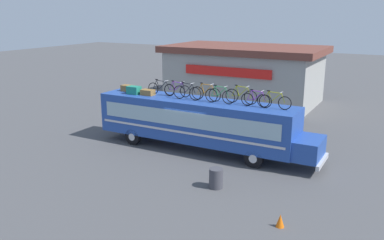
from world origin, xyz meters
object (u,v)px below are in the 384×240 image
Objects in this scene: rooftop_bicycle_1 at (161,89)px; rooftop_bicycle_7 at (256,100)px; traffic_cone at (280,221)px; rooftop_bicycle_6 at (241,96)px; rooftop_bicycle_3 at (187,92)px; rooftop_bicycle_8 at (274,101)px; rooftop_bicycle_4 at (206,93)px; trash_bin at (216,178)px; luggage_bag_3 at (148,92)px; luggage_bag_2 at (134,90)px; luggage_bag_1 at (128,88)px; rooftop_bicycle_5 at (220,96)px; bus at (199,121)px; rooftop_bicycle_2 at (177,90)px.

rooftop_bicycle_1 is 1.10× the size of rooftop_bicycle_7.
rooftop_bicycle_6 is at bearing 123.44° from traffic_cone.
rooftop_bicycle_3 is 0.98× the size of rooftop_bicycle_8.
rooftop_bicycle_4 is 0.99× the size of rooftop_bicycle_6.
traffic_cone is at bearing -61.66° from rooftop_bicycle_7.
luggage_bag_3 is at bearing 148.04° from trash_bin.
luggage_bag_2 is 0.46× the size of rooftop_bicycle_7.
rooftop_bicycle_6 reaches higher than rooftop_bicycle_4.
luggage_bag_3 is at bearing -178.11° from rooftop_bicycle_7.
luggage_bag_3 is at bearing -179.19° from rooftop_bicycle_3.
rooftop_bicycle_3 is at bearing 2.48° from luggage_bag_2.
trash_bin is at bearing -104.98° from rooftop_bicycle_8.
rooftop_bicycle_6 reaches higher than luggage_bag_3.
luggage_bag_1 is 0.41× the size of rooftop_bicycle_1.
luggage_bag_2 is 7.40m from rooftop_bicycle_7.
luggage_bag_3 is (0.90, 0.11, -0.07)m from luggage_bag_2.
rooftop_bicycle_8 is (2.86, 0.20, -0.02)m from rooftop_bicycle_5.
luggage_bag_1 is 5.35m from rooftop_bicycle_4.
luggage_bag_3 is 0.42× the size of rooftop_bicycle_8.
luggage_bag_3 is 0.84× the size of trash_bin.
bus is 17.12× the size of luggage_bag_3.
traffic_cone is (10.65, -5.71, -2.82)m from luggage_bag_2.
rooftop_bicycle_3 is at bearing 140.70° from traffic_cone.
traffic_cone is at bearing -44.98° from rooftop_bicycle_4.
rooftop_bicycle_5 is 0.96× the size of rooftop_bicycle_6.
trash_bin is at bearing -66.46° from rooftop_bicycle_5.
luggage_bag_1 is at bearing 178.89° from rooftop_bicycle_7.
rooftop_bicycle_6 is (4.85, 0.18, 0.02)m from rooftop_bicycle_1.
rooftop_bicycle_8 is (4.81, 0.24, -0.03)m from rooftop_bicycle_3.
rooftop_bicycle_4 is (2.92, -0.05, 0.02)m from rooftop_bicycle_1.
rooftop_bicycle_6 is 1.87m from rooftop_bicycle_8.
rooftop_bicycle_5 reaches higher than luggage_bag_2.
rooftop_bicycle_8 is at bearing 4.03° from rooftop_bicycle_7.
trash_bin is 3.97m from traffic_cone.
luggage_bag_2 is 0.44× the size of rooftop_bicycle_3.
luggage_bag_2 reaches higher than traffic_cone.
rooftop_bicycle_6 is at bearing 99.34° from trash_bin.
bus is at bearing -179.75° from rooftop_bicycle_7.
rooftop_bicycle_2 reaches higher than traffic_cone.
rooftop_bicycle_8 is at bearing 2.15° from luggage_bag_3.
luggage_bag_2 is 0.85× the size of trash_bin.
bus is 7.25× the size of rooftop_bicycle_8.
rooftop_bicycle_6 reaches higher than trash_bin.
rooftop_bicycle_8 is at bearing -2.52° from rooftop_bicycle_2.
rooftop_bicycle_7 is at bearing 3.99° from rooftop_bicycle_5.
rooftop_bicycle_7 is 7.47m from traffic_cone.
rooftop_bicycle_3 reaches higher than luggage_bag_2.
traffic_cone is at bearing -28.20° from luggage_bag_2.
rooftop_bicycle_5 is 0.98× the size of rooftop_bicycle_8.
rooftop_bicycle_7 is 3.33× the size of traffic_cone.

